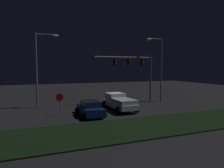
{
  "coord_description": "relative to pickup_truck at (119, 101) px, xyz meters",
  "views": [
    {
      "loc": [
        -9.05,
        -22.58,
        4.74
      ],
      "look_at": [
        0.28,
        0.86,
        2.77
      ],
      "focal_mm": 33.64,
      "sensor_mm": 36.0,
      "label": 1
    }
  ],
  "objects": [
    {
      "name": "stop_sign",
      "position": [
        -6.58,
        -0.58,
        0.56
      ],
      "size": [
        0.76,
        0.08,
        2.23
      ],
      "color": "slate",
      "rests_on": "ground_plane"
    },
    {
      "name": "ground_plane",
      "position": [
        -0.26,
        1.26,
        -1.0
      ],
      "size": [
        80.0,
        80.0,
        0.0
      ],
      "primitive_type": "plane",
      "color": "black"
    },
    {
      "name": "street_lamp_left",
      "position": [
        -7.94,
        4.59,
        4.47
      ],
      "size": [
        2.7,
        0.44,
        8.76
      ],
      "color": "slate",
      "rests_on": "ground_plane"
    },
    {
      "name": "traffic_signal_gantry",
      "position": [
        4.13,
        3.94,
        3.9
      ],
      "size": [
        8.32,
        0.56,
        6.5
      ],
      "color": "slate",
      "rests_on": "ground_plane"
    },
    {
      "name": "grass_median",
      "position": [
        -0.26,
        -7.04,
        -0.95
      ],
      "size": [
        25.77,
        5.61,
        0.1
      ],
      "primitive_type": "cube",
      "color": "black",
      "rests_on": "ground_plane"
    },
    {
      "name": "street_lamp_right",
      "position": [
        7.46,
        3.39,
        4.47
      ],
      "size": [
        2.52,
        0.44,
        8.79
      ],
      "color": "slate",
      "rests_on": "ground_plane"
    },
    {
      "name": "pickup_truck",
      "position": [
        0.0,
        0.0,
        0.0
      ],
      "size": [
        2.95,
        5.45,
        1.8
      ],
      "rotation": [
        0.0,
        0.0,
        1.59
      ],
      "color": "#B7B7BC",
      "rests_on": "ground_plane"
    },
    {
      "name": "car_sedan",
      "position": [
        -3.78,
        -1.59,
        -0.26
      ],
      "size": [
        2.54,
        4.44,
        1.51
      ],
      "rotation": [
        0.0,
        0.0,
        1.55
      ],
      "color": "navy",
      "rests_on": "ground_plane"
    }
  ]
}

